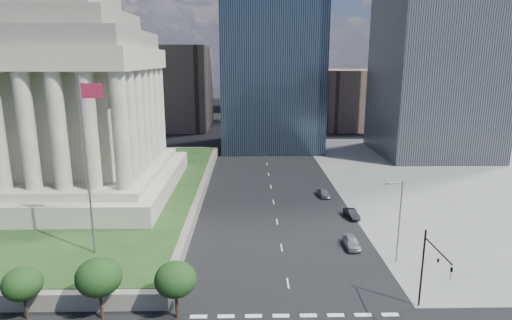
{
  "coord_description": "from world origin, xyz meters",
  "views": [
    {
      "loc": [
        -4.21,
        -21.88,
        23.68
      ],
      "look_at": [
        -3.4,
        23.7,
        12.88
      ],
      "focal_mm": 30.0,
      "sensor_mm": 36.0,
      "label": 1
    }
  ],
  "objects_px": {
    "parked_sedan_mid": "(352,214)",
    "war_memorial": "(61,74)",
    "traffic_signal_ne": "(431,265)",
    "parked_sedan_far": "(324,193)",
    "parked_sedan_near": "(352,242)",
    "flagpole": "(88,158)",
    "street_lamp_north": "(398,217)"
  },
  "relations": [
    {
      "from": "parked_sedan_mid",
      "to": "war_memorial",
      "type": "bearing_deg",
      "value": 160.65
    },
    {
      "from": "war_memorial",
      "to": "traffic_signal_ne",
      "type": "relative_size",
      "value": 4.88
    },
    {
      "from": "traffic_signal_ne",
      "to": "parked_sedan_far",
      "type": "relative_size",
      "value": 1.97
    },
    {
      "from": "parked_sedan_near",
      "to": "parked_sedan_far",
      "type": "bearing_deg",
      "value": 90.02
    },
    {
      "from": "traffic_signal_ne",
      "to": "parked_sedan_far",
      "type": "bearing_deg",
      "value": 95.54
    },
    {
      "from": "flagpole",
      "to": "parked_sedan_far",
      "type": "xyz_separation_m",
      "value": [
        30.83,
        25.79,
        -12.42
      ]
    },
    {
      "from": "parked_sedan_mid",
      "to": "flagpole",
      "type": "bearing_deg",
      "value": -163.84
    },
    {
      "from": "flagpole",
      "to": "traffic_signal_ne",
      "type": "xyz_separation_m",
      "value": [
        34.33,
        -10.3,
        -7.86
      ]
    },
    {
      "from": "flagpole",
      "to": "parked_sedan_mid",
      "type": "xyz_separation_m",
      "value": [
        33.33,
        15.44,
        -12.46
      ]
    },
    {
      "from": "war_memorial",
      "to": "parked_sedan_near",
      "type": "xyz_separation_m",
      "value": [
        43.0,
        -19.08,
        -20.66
      ]
    },
    {
      "from": "flagpole",
      "to": "parked_sedan_near",
      "type": "relative_size",
      "value": 4.64
    },
    {
      "from": "street_lamp_north",
      "to": "parked_sedan_near",
      "type": "distance_m",
      "value": 7.64
    },
    {
      "from": "war_memorial",
      "to": "parked_sedan_near",
      "type": "bearing_deg",
      "value": -23.93
    },
    {
      "from": "war_memorial",
      "to": "street_lamp_north",
      "type": "distance_m",
      "value": 54.92
    },
    {
      "from": "parked_sedan_near",
      "to": "street_lamp_north",
      "type": "bearing_deg",
      "value": -42.16
    },
    {
      "from": "war_memorial",
      "to": "parked_sedan_far",
      "type": "distance_m",
      "value": 47.76
    },
    {
      "from": "parked_sedan_near",
      "to": "parked_sedan_mid",
      "type": "distance_m",
      "value": 10.81
    },
    {
      "from": "flagpole",
      "to": "parked_sedan_near",
      "type": "distance_m",
      "value": 33.58
    },
    {
      "from": "war_memorial",
      "to": "flagpole",
      "type": "height_order",
      "value": "war_memorial"
    },
    {
      "from": "traffic_signal_ne",
      "to": "parked_sedan_near",
      "type": "relative_size",
      "value": 1.85
    },
    {
      "from": "parked_sedan_mid",
      "to": "traffic_signal_ne",
      "type": "bearing_deg",
      "value": -96.48
    },
    {
      "from": "flagpole",
      "to": "parked_sedan_near",
      "type": "xyz_separation_m",
      "value": [
        30.83,
        4.92,
        -12.38
      ]
    },
    {
      "from": "war_memorial",
      "to": "flagpole",
      "type": "relative_size",
      "value": 1.95
    },
    {
      "from": "traffic_signal_ne",
      "to": "parked_sedan_far",
      "type": "xyz_separation_m",
      "value": [
        -3.5,
        36.09,
        -4.56
      ]
    },
    {
      "from": "flagpole",
      "to": "parked_sedan_mid",
      "type": "relative_size",
      "value": 5.06
    },
    {
      "from": "traffic_signal_ne",
      "to": "street_lamp_north",
      "type": "bearing_deg",
      "value": 85.81
    },
    {
      "from": "street_lamp_north",
      "to": "traffic_signal_ne",
      "type": "bearing_deg",
      "value": -94.19
    },
    {
      "from": "war_memorial",
      "to": "parked_sedan_far",
      "type": "bearing_deg",
      "value": 2.38
    },
    {
      "from": "traffic_signal_ne",
      "to": "parked_sedan_near",
      "type": "xyz_separation_m",
      "value": [
        -3.5,
        15.23,
        -4.52
      ]
    },
    {
      "from": "flagpole",
      "to": "street_lamp_north",
      "type": "relative_size",
      "value": 2.0
    },
    {
      "from": "parked_sedan_near",
      "to": "parked_sedan_mid",
      "type": "height_order",
      "value": "parked_sedan_near"
    },
    {
      "from": "flagpole",
      "to": "traffic_signal_ne",
      "type": "bearing_deg",
      "value": -16.71
    }
  ]
}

